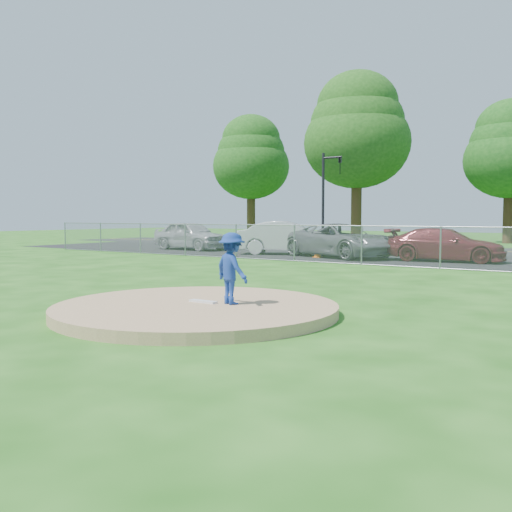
# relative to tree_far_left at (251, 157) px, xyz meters

# --- Properties ---
(ground) EXTENTS (120.00, 120.00, 0.00)m
(ground) POSITION_rel_tree_far_left_xyz_m (22.00, -23.00, -7.06)
(ground) COLOR #1A5312
(ground) RESTS_ON ground
(pitchers_mound) EXTENTS (5.40, 5.40, 0.20)m
(pitchers_mound) POSITION_rel_tree_far_left_xyz_m (22.00, -33.00, -6.96)
(pitchers_mound) COLOR tan
(pitchers_mound) RESTS_ON ground
(pitching_rubber) EXTENTS (0.60, 0.15, 0.04)m
(pitching_rubber) POSITION_rel_tree_far_left_xyz_m (22.00, -32.80, -6.84)
(pitching_rubber) COLOR white
(pitching_rubber) RESTS_ON pitchers_mound
(chain_link_fence) EXTENTS (40.00, 0.06, 1.50)m
(chain_link_fence) POSITION_rel_tree_far_left_xyz_m (22.00, -21.00, -6.31)
(chain_link_fence) COLOR gray
(chain_link_fence) RESTS_ON ground
(parking_lot) EXTENTS (50.00, 8.00, 0.01)m
(parking_lot) POSITION_rel_tree_far_left_xyz_m (22.00, -16.50, -7.05)
(parking_lot) COLOR black
(parking_lot) RESTS_ON ground
(street) EXTENTS (60.00, 7.00, 0.01)m
(street) POSITION_rel_tree_far_left_xyz_m (22.00, -9.00, -7.06)
(street) COLOR #242426
(street) RESTS_ON ground
(tree_far_left) EXTENTS (6.72, 6.72, 10.74)m
(tree_far_left) POSITION_rel_tree_far_left_xyz_m (0.00, 0.00, 0.00)
(tree_far_left) COLOR #3B2715
(tree_far_left) RESTS_ON ground
(tree_left) EXTENTS (7.84, 7.84, 12.53)m
(tree_left) POSITION_rel_tree_far_left_xyz_m (11.00, -2.00, 1.18)
(tree_left) COLOR #3C2916
(tree_left) RESTS_ON ground
(tree_center) EXTENTS (6.16, 6.16, 9.84)m
(tree_center) POSITION_rel_tree_far_left_xyz_m (21.00, 1.00, -0.59)
(tree_center) COLOR #372114
(tree_center) RESTS_ON ground
(traffic_signal_left) EXTENTS (1.28, 0.20, 5.60)m
(traffic_signal_left) POSITION_rel_tree_far_left_xyz_m (13.24, -11.00, -3.70)
(traffic_signal_left) COLOR black
(traffic_signal_left) RESTS_ON ground
(pitcher) EXTENTS (1.00, 0.77, 1.36)m
(pitcher) POSITION_rel_tree_far_left_xyz_m (22.58, -32.64, -6.18)
(pitcher) COLOR navy
(pitcher) RESTS_ON pitchers_mound
(traffic_cone) EXTENTS (0.37, 0.37, 0.71)m
(traffic_cone) POSITION_rel_tree_far_left_xyz_m (16.78, -18.58, -6.69)
(traffic_cone) COLOR orange
(traffic_cone) RESTS_ON parking_lot
(parked_car_silver) EXTENTS (4.87, 2.36, 1.60)m
(parked_car_silver) POSITION_rel_tree_far_left_xyz_m (8.04, -17.22, -6.25)
(parked_car_silver) COLOR #B2B2B7
(parked_car_silver) RESTS_ON parking_lot
(parked_car_white) EXTENTS (5.19, 3.55, 1.62)m
(parked_car_white) POSITION_rel_tree_far_left_xyz_m (14.54, -17.46, -6.24)
(parked_car_white) COLOR silver
(parked_car_white) RESTS_ON parking_lot
(parked_car_gray) EXTENTS (6.03, 4.28, 1.53)m
(parked_car_gray) POSITION_rel_tree_far_left_xyz_m (17.54, -17.83, -6.29)
(parked_car_gray) COLOR slate
(parked_car_gray) RESTS_ON parking_lot
(parked_car_darkred) EXTENTS (4.93, 2.46, 1.37)m
(parked_car_darkred) POSITION_rel_tree_far_left_xyz_m (22.14, -17.49, -6.36)
(parked_car_darkred) COLOR maroon
(parked_car_darkred) RESTS_ON parking_lot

